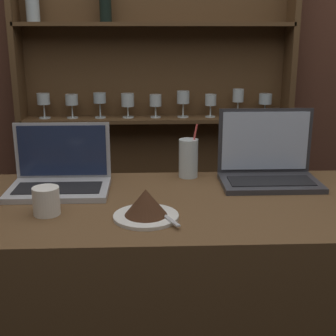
{
  "coord_description": "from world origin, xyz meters",
  "views": [
    {
      "loc": [
        -0.12,
        -1.05,
        1.54
      ],
      "look_at": [
        -0.06,
        0.35,
        1.14
      ],
      "focal_mm": 50.0,
      "sensor_mm": 36.0,
      "label": 1
    }
  ],
  "objects": [
    {
      "name": "back_shelf",
      "position": [
        -0.09,
        1.52,
        1.03
      ],
      "size": [
        1.47,
        0.18,
        1.98
      ],
      "color": "brown",
      "rests_on": "ground_plane"
    },
    {
      "name": "back_wall",
      "position": [
        0.0,
        1.59,
        1.35
      ],
      "size": [
        7.0,
        0.06,
        2.7
      ],
      "color": "brown",
      "rests_on": "ground_plane"
    },
    {
      "name": "water_glass",
      "position": [
        0.03,
        0.58,
        1.11
      ],
      "size": [
        0.07,
        0.07,
        0.19
      ],
      "color": "silver",
      "rests_on": "bar_counter"
    },
    {
      "name": "cake_plate",
      "position": [
        -0.13,
        0.19,
        1.08
      ],
      "size": [
        0.19,
        0.19,
        0.09
      ],
      "color": "silver",
      "rests_on": "bar_counter"
    },
    {
      "name": "coffee_cup",
      "position": [
        -0.41,
        0.23,
        1.08
      ],
      "size": [
        0.08,
        0.08,
        0.08
      ],
      "color": "silver",
      "rests_on": "bar_counter"
    },
    {
      "name": "laptop_far",
      "position": [
        0.3,
        0.5,
        1.1
      ],
      "size": [
        0.33,
        0.21,
        0.25
      ],
      "color": "#333338",
      "rests_on": "bar_counter"
    },
    {
      "name": "laptop_near",
      "position": [
        -0.41,
        0.45,
        1.09
      ],
      "size": [
        0.33,
        0.22,
        0.21
      ],
      "color": "#ADADB2",
      "rests_on": "bar_counter"
    }
  ]
}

